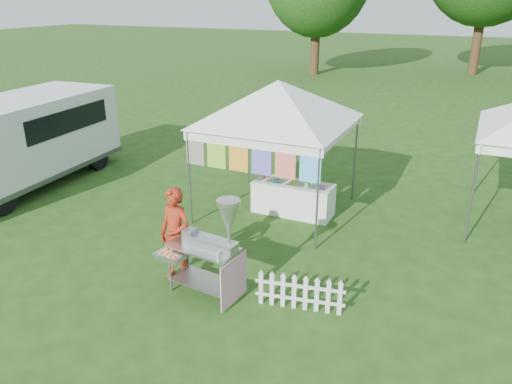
% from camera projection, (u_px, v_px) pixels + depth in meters
% --- Properties ---
extents(ground, '(120.00, 120.00, 0.00)m').
position_uv_depth(ground, '(199.00, 284.00, 8.65)').
color(ground, '#214012').
rests_on(ground, ground).
extents(canopy_main, '(4.24, 4.24, 3.45)m').
position_uv_depth(canopy_main, '(278.00, 81.00, 10.50)').
color(canopy_main, '#59595E').
rests_on(canopy_main, ground).
extents(donut_cart, '(1.36, 0.85, 1.79)m').
position_uv_depth(donut_cart, '(212.00, 240.00, 7.91)').
color(donut_cart, gray).
rests_on(donut_cart, ground).
extents(vendor, '(0.67, 0.48, 1.70)m').
position_uv_depth(vendor, '(175.00, 235.00, 8.53)').
color(vendor, maroon).
rests_on(vendor, ground).
extents(cargo_van, '(2.50, 5.53, 2.25)m').
position_uv_depth(cargo_van, '(24.00, 139.00, 12.86)').
color(cargo_van, silver).
rests_on(cargo_van, ground).
extents(picket_fence, '(1.42, 0.29, 0.56)m').
position_uv_depth(picket_fence, '(300.00, 294.00, 7.87)').
color(picket_fence, silver).
rests_on(picket_fence, ground).
extents(display_table, '(1.80, 0.70, 0.74)m').
position_uv_depth(display_table, '(293.00, 198.00, 11.33)').
color(display_table, white).
rests_on(display_table, ground).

